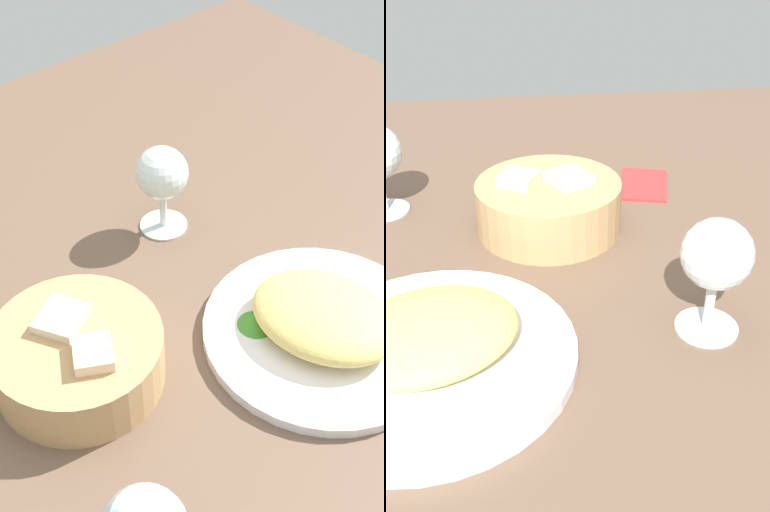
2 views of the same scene
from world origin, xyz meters
TOP-DOWN VIEW (x-y plane):
  - ground_plane at (0.00, 0.00)cm, footprint 140.00×140.00cm
  - plate at (-5.27, -12.66)cm, footprint 27.34×27.34cm
  - omelette at (-5.27, -12.66)cm, footprint 20.17×18.08cm
  - lettuce_garnish at (-0.19, -7.26)cm, footprint 4.36×4.36cm
  - bread_basket at (7.92, 11.62)cm, footprint 18.56×18.56cm
  - wine_glass_near at (21.80, -11.08)cm, footprint 6.94×6.94cm

SIDE VIEW (x-z plane):
  - ground_plane at x=0.00cm, z-range -2.00..0.00cm
  - plate at x=-5.27cm, z-range 0.00..1.40cm
  - lettuce_garnish at x=-0.19cm, z-range 1.40..2.80cm
  - bread_basket at x=7.92cm, z-range -0.57..7.43cm
  - omelette at x=-5.27cm, z-range 1.40..5.66cm
  - wine_glass_near at x=21.80cm, z-range 2.05..14.40cm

